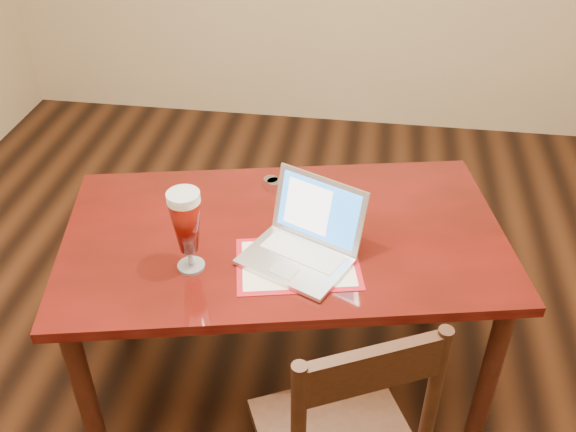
# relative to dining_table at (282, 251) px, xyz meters

# --- Properties ---
(ground) EXTENTS (5.00, 5.00, 0.00)m
(ground) POSITION_rel_dining_table_xyz_m (-0.05, -0.07, -0.69)
(ground) COLOR black
(ground) RESTS_ON ground
(dining_table) EXTENTS (1.81, 1.27, 1.09)m
(dining_table) POSITION_rel_dining_table_xyz_m (0.00, 0.00, 0.00)
(dining_table) COLOR #4F0D0A
(dining_table) RESTS_ON ground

